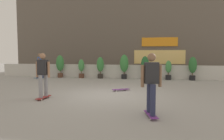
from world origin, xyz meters
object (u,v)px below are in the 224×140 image
potted_plant_5 (168,69)px  skateboard_near_camera (121,89)px  potted_plant_2 (100,66)px  skater_far_right (151,82)px  potted_plant_0 (60,64)px  potted_plant_6 (193,67)px  potted_plant_3 (124,65)px  potted_plant_4 (145,66)px  skater_mid_plaza (40,65)px  skater_by_wall_left (43,74)px  potted_plant_1 (81,68)px

potted_plant_5 → skateboard_near_camera: size_ratio=1.56×
potted_plant_2 → skater_far_right: bearing=-68.0°
potted_plant_0 → potted_plant_2: 2.89m
potted_plant_2 → potted_plant_6: potted_plant_6 is taller
potted_plant_0 → potted_plant_2: potted_plant_0 is taller
potted_plant_0 → potted_plant_3: (4.52, 0.00, 0.03)m
potted_plant_0 → potted_plant_5: potted_plant_0 is taller
potted_plant_0 → potted_plant_2: (2.89, 0.00, -0.08)m
potted_plant_4 → skater_mid_plaza: skater_mid_plaza is taller
potted_plant_3 → skater_by_wall_left: (-2.19, -6.74, -0.00)m
skater_by_wall_left → skateboard_near_camera: skater_by_wall_left is taller
potted_plant_2 → skater_far_right: skater_far_right is taller
skater_by_wall_left → skater_far_right: bearing=-21.5°
potted_plant_1 → skater_far_right: (4.70, -8.28, 0.23)m
potted_plant_2 → skateboard_near_camera: (2.03, -4.53, -0.77)m
potted_plant_0 → skateboard_near_camera: potted_plant_0 is taller
potted_plant_0 → potted_plant_1: potted_plant_0 is taller
potted_plant_4 → skater_far_right: size_ratio=0.89×
potted_plant_0 → potted_plant_6: 8.84m
potted_plant_5 → skater_mid_plaza: bearing=-172.8°
potted_plant_2 → potted_plant_4: bearing=-0.0°
potted_plant_4 → skater_far_right: (0.36, -8.28, 0.06)m
potted_plant_3 → skateboard_near_camera: 4.63m
skater_far_right → potted_plant_6: bearing=72.6°
potted_plant_6 → skateboard_near_camera: bearing=-130.8°
potted_plant_1 → skater_mid_plaza: bearing=-157.2°
potted_plant_0 → potted_plant_4: (5.88, 0.00, -0.04)m
skateboard_near_camera → potted_plant_0: bearing=137.4°
potted_plant_1 → skater_mid_plaza: (-2.51, -1.05, 0.23)m
potted_plant_0 → skater_far_right: bearing=-53.0°
potted_plant_1 → potted_plant_5: bearing=-0.0°
skater_far_right → potted_plant_2: bearing=112.0°
potted_plant_2 → potted_plant_5: (4.48, -0.00, -0.17)m
potted_plant_0 → skater_far_right: (6.25, -8.28, 0.03)m
potted_plant_3 → potted_plant_6: 4.32m
potted_plant_1 → potted_plant_3: (2.97, -0.00, 0.24)m
potted_plant_4 → skater_by_wall_left: skater_by_wall_left is taller
potted_plant_0 → skater_mid_plaza: size_ratio=0.92×
potted_plant_1 → skateboard_near_camera: 5.69m
skater_far_right → skateboard_near_camera: skater_far_right is taller
potted_plant_1 → skater_by_wall_left: bearing=-83.4°
potted_plant_1 → potted_plant_4: bearing=-0.0°
potted_plant_4 → skater_mid_plaza: size_ratio=0.89×
potted_plant_0 → skater_mid_plaza: bearing=-132.2°
potted_plant_4 → skateboard_near_camera: potted_plant_4 is taller
potted_plant_1 → potted_plant_2: potted_plant_2 is taller
potted_plant_3 → potted_plant_4: bearing=0.0°
potted_plant_3 → skater_mid_plaza: (-5.48, -1.05, -0.00)m
potted_plant_0 → skater_by_wall_left: 7.13m
potted_plant_1 → potted_plant_4: potted_plant_4 is taller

